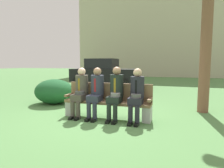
# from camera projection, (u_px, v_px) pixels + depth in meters

# --- Properties ---
(ground_plane) EXTENTS (80.00, 80.00, 0.00)m
(ground_plane) POSITION_uv_depth(u_px,v_px,m) (100.00, 117.00, 5.20)
(ground_plane) COLOR #508045
(park_bench) EXTENTS (2.29, 0.44, 0.90)m
(park_bench) POSITION_uv_depth(u_px,v_px,m) (108.00, 101.00, 5.14)
(park_bench) COLOR brown
(park_bench) RESTS_ON ground
(seated_man_leftmost) EXTENTS (0.34, 0.72, 1.30)m
(seated_man_leftmost) POSITION_uv_depth(u_px,v_px,m) (80.00, 90.00, 5.22)
(seated_man_leftmost) COLOR #4C473D
(seated_man_leftmost) RESTS_ON ground
(seated_man_centerleft) EXTENTS (0.34, 0.72, 1.31)m
(seated_man_centerleft) POSITION_uv_depth(u_px,v_px,m) (96.00, 90.00, 5.08)
(seated_man_centerleft) COLOR #2D3342
(seated_man_centerleft) RESTS_ON ground
(seated_man_centerright) EXTENTS (0.34, 0.72, 1.34)m
(seated_man_centerright) POSITION_uv_depth(u_px,v_px,m) (116.00, 91.00, 4.90)
(seated_man_centerright) COLOR #1E2823
(seated_man_centerright) RESTS_ON ground
(seated_man_rightmost) EXTENTS (0.34, 0.72, 1.30)m
(seated_man_rightmost) POSITION_uv_depth(u_px,v_px,m) (137.00, 92.00, 4.74)
(seated_man_rightmost) COLOR #23232D
(seated_man_rightmost) RESTS_ON ground
(shrub_near_bench) EXTENTS (1.38, 1.26, 0.86)m
(shrub_near_bench) POSITION_uv_depth(u_px,v_px,m) (54.00, 91.00, 6.90)
(shrub_near_bench) COLOR #1C5329
(shrub_near_bench) RESTS_ON ground
(parked_car_near) EXTENTS (3.91, 1.73, 1.68)m
(parked_car_near) POSITION_uv_depth(u_px,v_px,m) (104.00, 73.00, 11.61)
(parked_car_near) COLOR black
(parked_car_near) RESTS_ON ground
(building_backdrop) EXTENTS (16.75, 7.74, 9.69)m
(building_backdrop) POSITION_uv_depth(u_px,v_px,m) (155.00, 34.00, 23.11)
(building_backdrop) COLOR #BCB398
(building_backdrop) RESTS_ON ground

